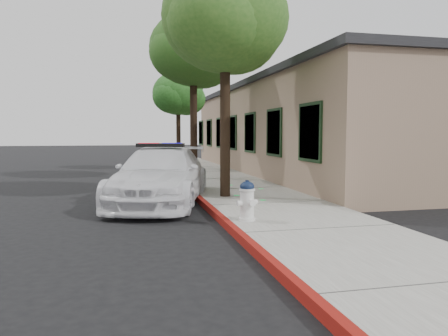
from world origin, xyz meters
The scene contains 9 objects.
ground centered at (0.00, 0.00, 0.00)m, with size 120.00×120.00×0.00m, color black.
sidewalk centered at (1.60, 3.00, 0.07)m, with size 3.20×60.00×0.15m, color gray.
red_curb centered at (0.06, 3.00, 0.08)m, with size 0.14×60.00×0.16m, color maroon.
clapboard_building centered at (6.69, 9.00, 2.13)m, with size 7.30×20.89×4.24m.
police_car centered at (-1.00, 1.37, 0.77)m, with size 3.53×5.70×1.66m.
fire_hydrant centered at (0.47, -2.00, 0.56)m, with size 0.48×0.41×0.83m.
street_tree_near centered at (0.81, 1.39, 4.92)m, with size 3.49×3.65×6.40m.
street_tree_mid centered at (0.71, 6.47, 5.05)m, with size 3.48×3.46×6.50m.
street_tree_far centered at (0.73, 11.43, 3.82)m, with size 2.74×2.58×4.88m.
Camera 1 is at (-1.91, -10.23, 1.92)m, focal length 34.16 mm.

